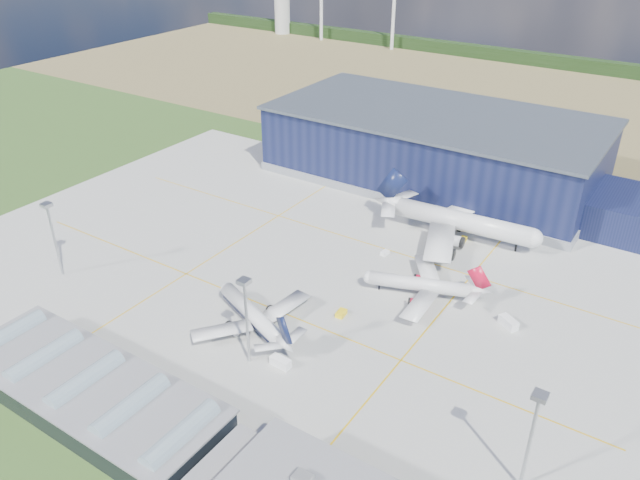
# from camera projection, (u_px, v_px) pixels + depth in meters

# --- Properties ---
(ground) EXTENTS (600.00, 600.00, 0.00)m
(ground) POSITION_uv_depth(u_px,v_px,m) (289.00, 290.00, 174.83)
(ground) COLOR #2F4F1D
(ground) RESTS_ON ground
(apron) EXTENTS (220.00, 160.00, 0.08)m
(apron) POSITION_uv_depth(u_px,v_px,m) (309.00, 274.00, 182.11)
(apron) COLOR gray
(apron) RESTS_ON ground
(farmland) EXTENTS (600.00, 220.00, 0.01)m
(farmland) POSITION_uv_depth(u_px,v_px,m) (529.00, 100.00, 335.24)
(farmland) COLOR olive
(farmland) RESTS_ON ground
(treeline) EXTENTS (600.00, 8.00, 8.00)m
(treeline) POSITION_uv_depth(u_px,v_px,m) (569.00, 63.00, 391.63)
(treeline) COLOR black
(treeline) RESTS_ON ground
(hangar) EXTENTS (145.00, 62.00, 26.10)m
(hangar) POSITION_uv_depth(u_px,v_px,m) (441.00, 151.00, 236.95)
(hangar) COLOR #101637
(hangar) RESTS_ON ground
(glass_concourse) EXTENTS (78.00, 23.00, 8.60)m
(glass_concourse) POSITION_uv_depth(u_px,v_px,m) (99.00, 397.00, 132.39)
(glass_concourse) COLOR black
(glass_concourse) RESTS_ON ground
(light_mast_west) EXTENTS (2.60, 2.60, 23.00)m
(light_mast_west) POSITION_uv_depth(u_px,v_px,m) (52.00, 228.00, 174.33)
(light_mast_west) COLOR #A8ABAF
(light_mast_west) RESTS_ON ground
(light_mast_center) EXTENTS (2.60, 2.60, 23.00)m
(light_mast_center) POSITION_uv_depth(u_px,v_px,m) (246.00, 308.00, 140.63)
(light_mast_center) COLOR #A8ABAF
(light_mast_center) RESTS_ON ground
(light_mast_east) EXTENTS (2.60, 2.60, 23.00)m
(light_mast_east) POSITION_uv_depth(u_px,v_px,m) (533.00, 426.00, 109.35)
(light_mast_east) COLOR #A8ABAF
(light_mast_east) RESTS_ON ground
(airliner_navy) EXTENTS (45.49, 45.06, 11.48)m
(airliner_navy) POSITION_uv_depth(u_px,v_px,m) (252.00, 307.00, 157.45)
(airliner_navy) COLOR silver
(airliner_navy) RESTS_ON ground
(airliner_red) EXTENTS (44.53, 44.05, 11.51)m
(airliner_red) POSITION_uv_depth(u_px,v_px,m) (420.00, 278.00, 169.49)
(airliner_red) COLOR silver
(airliner_red) RESTS_ON ground
(airliner_widebody) EXTENTS (59.81, 58.65, 18.47)m
(airliner_widebody) POSITION_uv_depth(u_px,v_px,m) (463.00, 212.00, 196.64)
(airliner_widebody) COLOR silver
(airliner_widebody) RESTS_ON ground
(gse_tug_a) EXTENTS (2.37, 3.55, 1.40)m
(gse_tug_a) POSITION_uv_depth(u_px,v_px,m) (341.00, 313.00, 163.71)
(gse_tug_a) COLOR yellow
(gse_tug_a) RESTS_ON ground
(gse_van_a) EXTENTS (5.26, 2.55, 2.24)m
(gse_van_a) POSITION_uv_depth(u_px,v_px,m) (280.00, 362.00, 146.06)
(gse_van_a) COLOR white
(gse_van_a) RESTS_ON ground
(gse_cart_a) EXTENTS (2.29, 3.06, 1.21)m
(gse_cart_a) POSITION_uv_depth(u_px,v_px,m) (385.00, 253.00, 191.46)
(gse_cart_a) COLOR white
(gse_cart_a) RESTS_ON ground
(gse_van_b) EXTENTS (5.81, 4.86, 2.44)m
(gse_van_b) POSITION_uv_depth(u_px,v_px,m) (508.00, 323.00, 159.36)
(gse_van_b) COLOR white
(gse_van_b) RESTS_ON ground
(gse_tug_c) EXTENTS (2.07, 3.03, 1.26)m
(gse_tug_c) POSITION_uv_depth(u_px,v_px,m) (463.00, 239.00, 198.93)
(gse_tug_c) COLOR yellow
(gse_tug_c) RESTS_ON ground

